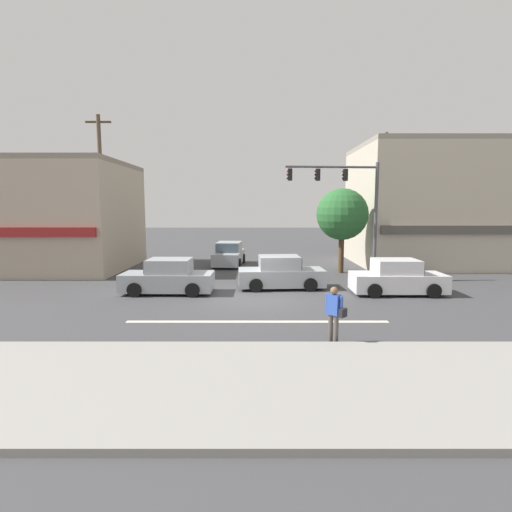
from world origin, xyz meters
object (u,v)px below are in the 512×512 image
at_px(utility_pole_near_left, 102,194).
at_px(utility_pole_far_right, 384,198).
at_px(sedan_approaching_near, 169,278).
at_px(pedestrian_foreground_with_bag, 335,312).
at_px(street_tree, 343,215).
at_px(traffic_light_mast, 352,199).
at_px(sedan_parked_curbside, 281,274).
at_px(sedan_crossing_leftbound, 398,279).
at_px(sedan_waiting_far, 229,255).

xyz_separation_m(utility_pole_near_left, utility_pole_far_right, (16.96, 3.37, -0.17)).
bearing_deg(sedan_approaching_near, pedestrian_foreground_with_bag, -47.62).
xyz_separation_m(street_tree, pedestrian_foreground_with_bag, (-2.86, -12.60, -2.52)).
xyz_separation_m(sedan_approaching_near, pedestrian_foreground_with_bag, (6.23, -6.83, 0.24)).
xyz_separation_m(street_tree, traffic_light_mast, (-0.12, -2.81, 0.83)).
bearing_deg(sedan_approaching_near, sedan_parked_curbside, 12.04).
relative_size(street_tree, utility_pole_near_left, 0.56).
bearing_deg(sedan_crossing_leftbound, utility_pole_far_right, 77.10).
distance_m(street_tree, utility_pole_near_left, 13.86).
distance_m(utility_pole_near_left, utility_pole_far_right, 17.29).
height_order(utility_pole_near_left, pedestrian_foreground_with_bag, utility_pole_near_left).
bearing_deg(traffic_light_mast, sedan_parked_curbside, -153.87).
relative_size(traffic_light_mast, sedan_crossing_leftbound, 1.51).
bearing_deg(street_tree, sedan_parked_curbside, -129.89).
bearing_deg(sedan_crossing_leftbound, sedan_approaching_near, 179.02).
bearing_deg(sedan_parked_curbside, street_tree, 50.11).
relative_size(traffic_light_mast, sedan_waiting_far, 1.47).
distance_m(sedan_parked_curbside, sedan_crossing_leftbound, 5.33).
xyz_separation_m(sedan_waiting_far, sedan_crossing_leftbound, (8.20, -8.96, 0.00)).
bearing_deg(sedan_waiting_far, sedan_crossing_leftbound, -47.52).
distance_m(utility_pole_near_left, traffic_light_mast, 13.77).
bearing_deg(utility_pole_near_left, utility_pole_far_right, 11.25).
xyz_separation_m(traffic_light_mast, sedan_parked_curbside, (-3.77, -1.85, -3.59)).
height_order(utility_pole_near_left, utility_pole_far_right, utility_pole_near_left).
bearing_deg(sedan_crossing_leftbound, sedan_waiting_far, 132.48).
height_order(traffic_light_mast, sedan_parked_curbside, traffic_light_mast).
height_order(utility_pole_near_left, sedan_parked_curbside, utility_pole_near_left).
bearing_deg(sedan_approaching_near, sedan_waiting_far, 76.06).
relative_size(street_tree, traffic_light_mast, 0.81).
xyz_separation_m(utility_pole_near_left, sedan_parked_curbside, (9.88, -3.65, -3.92)).
xyz_separation_m(utility_pole_far_right, sedan_crossing_leftbound, (-1.90, -8.31, -3.75)).
height_order(utility_pole_far_right, sedan_parked_curbside, utility_pole_far_right).
relative_size(sedan_waiting_far, sedan_approaching_near, 1.02).
distance_m(street_tree, traffic_light_mast, 2.93).
relative_size(utility_pole_far_right, traffic_light_mast, 1.39).
bearing_deg(utility_pole_far_right, sedan_crossing_leftbound, -102.90).
bearing_deg(traffic_light_mast, sedan_approaching_near, -161.74).
xyz_separation_m(traffic_light_mast, sedan_crossing_leftbound, (1.40, -3.14, -3.59)).
bearing_deg(pedestrian_foreground_with_bag, sedan_crossing_leftbound, 58.09).
relative_size(traffic_light_mast, sedan_parked_curbside, 1.48).
distance_m(sedan_parked_curbside, sedan_approaching_near, 5.32).
height_order(traffic_light_mast, sedan_approaching_near, traffic_light_mast).
relative_size(utility_pole_far_right, sedan_approaching_near, 2.09).
xyz_separation_m(street_tree, sedan_waiting_far, (-6.92, 3.01, -2.76)).
bearing_deg(sedan_parked_curbside, sedan_approaching_near, -167.96).
height_order(utility_pole_far_right, sedan_crossing_leftbound, utility_pole_far_right).
bearing_deg(traffic_light_mast, pedestrian_foreground_with_bag, -105.63).
relative_size(street_tree, sedan_approaching_near, 1.22).
height_order(street_tree, traffic_light_mast, traffic_light_mast).
height_order(utility_pole_far_right, pedestrian_foreground_with_bag, utility_pole_far_right).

